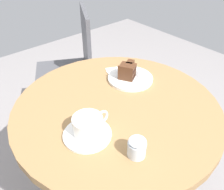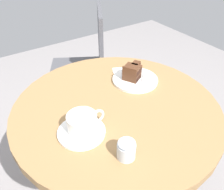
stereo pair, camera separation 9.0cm
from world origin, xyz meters
name	(u,v)px [view 1 (the left image)]	position (x,y,z in m)	size (l,w,h in m)	color
cafe_table	(116,127)	(0.00, 0.00, 0.61)	(0.80, 0.80, 0.72)	olive
saucer	(87,134)	(-0.18, -0.06, 0.73)	(0.16, 0.16, 0.01)	white
coffee_cup	(88,124)	(-0.17, -0.05, 0.76)	(0.13, 0.10, 0.06)	white
teaspoon	(103,131)	(-0.14, -0.08, 0.73)	(0.02, 0.11, 0.00)	silver
cake_plate	(130,78)	(0.17, 0.10, 0.73)	(0.20, 0.20, 0.01)	white
cake_slice	(128,71)	(0.16, 0.11, 0.76)	(0.10, 0.09, 0.07)	black
fork	(138,82)	(0.16, 0.05, 0.74)	(0.12, 0.12, 0.00)	silver
napkin	(124,75)	(0.17, 0.14, 0.72)	(0.19, 0.19, 0.00)	silver
cafe_chair	(75,62)	(0.27, 0.74, 0.50)	(0.52, 0.52, 0.86)	#4C4C51
sugar_pot	(137,147)	(-0.11, -0.22, 0.76)	(0.06, 0.06, 0.07)	silver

